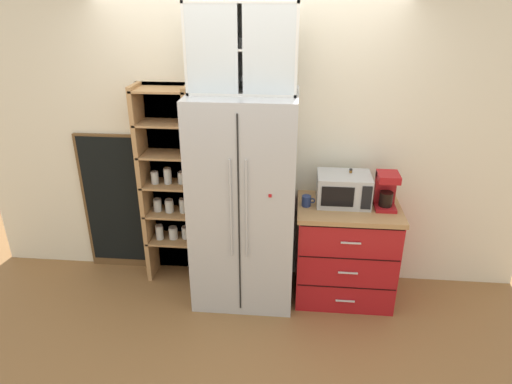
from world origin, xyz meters
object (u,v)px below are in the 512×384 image
Objects in this scene: microwave at (343,189)px; coffee_maker at (386,190)px; mug_navy at (307,201)px; chalkboard_menu at (114,203)px; bottle_amber at (349,187)px; refrigerator at (244,201)px.

coffee_maker reaches higher than microwave.
mug_navy is (-0.64, -0.04, -0.11)m from coffee_maker.
chalkboard_menu is (-1.81, 0.30, -0.24)m from mug_navy.
microwave is 0.07m from bottle_amber.
coffee_maker reaches higher than mug_navy.
bottle_amber reaches higher than microwave.
microwave reaches higher than mug_navy.
microwave is 0.32× the size of chalkboard_menu.
refrigerator is 5.88× the size of coffee_maker.
refrigerator is at bearing -177.34° from coffee_maker.
bottle_amber is at bearing 42.22° from microwave.
coffee_maker is 2.49m from chalkboard_menu.
refrigerator is 4.14× the size of microwave.
refrigerator reaches higher than bottle_amber.
refrigerator reaches higher than microwave.
refrigerator is 0.52m from mug_navy.
refrigerator reaches higher than mug_navy.
chalkboard_menu is at bearing 174.01° from microwave.
refrigerator reaches higher than coffee_maker.
coffee_maker is 0.30m from bottle_amber.
mug_navy is 0.08× the size of chalkboard_menu.
chalkboard_menu is at bearing 173.86° from coffee_maker.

